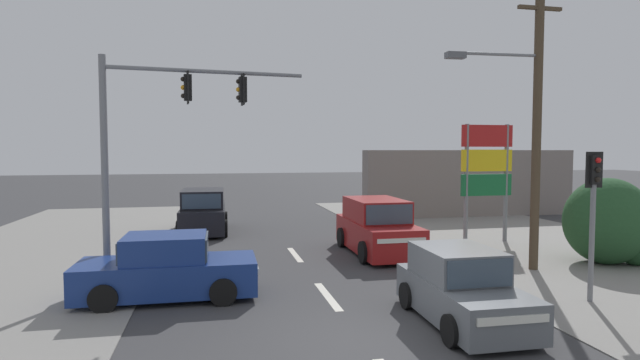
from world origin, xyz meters
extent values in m
plane|color=#3A3A3D|center=(0.00, 0.00, 0.00)|extent=(140.00, 140.00, 0.00)
cube|color=silver|center=(0.00, 3.00, 0.00)|extent=(0.20, 2.40, 0.01)
cube|color=silver|center=(0.00, 8.00, 0.00)|extent=(0.20, 2.40, 0.01)
cylinder|color=#4C3D2B|center=(6.66, 4.34, 4.42)|extent=(0.26, 0.26, 8.84)
cube|color=#4C3D2B|center=(6.66, 4.34, 7.74)|extent=(1.40, 0.12, 0.10)
cylinder|color=slate|center=(5.36, 4.39, 6.36)|extent=(2.60, 0.20, 0.09)
cube|color=#595B60|center=(4.06, 4.44, 6.29)|extent=(0.57, 0.30, 0.18)
cylinder|color=slate|center=(-5.42, 4.78, 3.00)|extent=(0.18, 0.18, 6.00)
cylinder|color=slate|center=(-2.84, 5.03, 5.70)|extent=(5.19, 0.61, 0.11)
cube|color=black|center=(-3.35, 4.98, 5.25)|extent=(0.22, 0.28, 0.68)
cube|color=black|center=(-3.35, 4.98, 5.25)|extent=(0.08, 0.44, 0.84)
sphere|color=black|center=(-3.47, 4.97, 5.47)|extent=(0.13, 0.13, 0.13)
sphere|color=orange|center=(-3.47, 4.97, 5.25)|extent=(0.13, 0.13, 0.13)
sphere|color=black|center=(-3.47, 4.97, 5.03)|extent=(0.13, 0.13, 0.13)
cube|color=black|center=(-1.90, 5.12, 5.25)|extent=(0.22, 0.28, 0.68)
cube|color=black|center=(-1.90, 5.12, 5.25)|extent=(0.08, 0.44, 0.84)
sphere|color=black|center=(-2.02, 5.11, 5.47)|extent=(0.13, 0.13, 0.13)
sphere|color=orange|center=(-2.02, 5.11, 5.25)|extent=(0.13, 0.13, 0.13)
sphere|color=black|center=(-2.02, 5.11, 5.03)|extent=(0.13, 0.13, 0.13)
cylinder|color=slate|center=(5.96, 1.22, 1.40)|extent=(0.12, 0.12, 2.80)
cube|color=black|center=(5.96, 1.22, 3.14)|extent=(0.26, 0.20, 0.68)
cube|color=black|center=(5.96, 1.22, 3.14)|extent=(0.44, 0.04, 0.84)
sphere|color=red|center=(5.97, 1.10, 3.36)|extent=(0.13, 0.13, 0.13)
sphere|color=black|center=(5.97, 1.10, 3.14)|extent=(0.13, 0.13, 0.13)
sphere|color=black|center=(5.97, 1.10, 2.92)|extent=(0.13, 0.13, 0.13)
cylinder|color=slate|center=(6.81, 8.75, 2.30)|extent=(0.16, 0.16, 4.60)
cylinder|color=slate|center=(8.51, 8.75, 2.30)|extent=(0.16, 0.16, 4.60)
cube|color=red|center=(7.66, 8.75, 4.15)|extent=(2.10, 0.14, 0.84)
cube|color=yellow|center=(7.66, 8.75, 3.20)|extent=(2.10, 0.14, 0.84)
cube|color=#196B38|center=(7.66, 8.75, 2.25)|extent=(2.10, 0.14, 0.84)
ellipsoid|color=#234C28|center=(9.42, 4.58, 1.36)|extent=(2.69, 2.42, 2.73)
ellipsoid|color=#234C28|center=(10.16, 4.18, 0.89)|extent=(1.48, 1.35, 1.77)
cube|color=gray|center=(11.00, 16.00, 1.80)|extent=(12.00, 1.00, 3.60)
cube|color=maroon|center=(2.85, 7.60, 0.64)|extent=(1.85, 4.50, 1.00)
cube|color=maroon|center=(2.85, 7.80, 1.52)|extent=(1.72, 2.70, 0.76)
cube|color=#384756|center=(2.85, 6.43, 1.52)|extent=(1.58, 0.06, 0.65)
cube|color=#384756|center=(2.85, 9.17, 1.52)|extent=(1.55, 0.06, 0.61)
cube|color=white|center=(2.84, 5.33, 0.86)|extent=(1.56, 0.04, 0.14)
cylinder|color=black|center=(3.76, 6.20, 0.36)|extent=(0.22, 0.72, 0.72)
cylinder|color=black|center=(1.92, 6.21, 0.36)|extent=(0.22, 0.72, 0.72)
cylinder|color=black|center=(3.77, 8.99, 0.36)|extent=(0.22, 0.72, 0.72)
cylinder|color=black|center=(1.93, 9.00, 0.36)|extent=(0.22, 0.72, 0.72)
cube|color=black|center=(-3.16, 13.55, 0.64)|extent=(1.96, 4.55, 1.00)
cube|color=black|center=(-3.16, 13.35, 1.52)|extent=(1.79, 2.74, 0.76)
cube|color=#384756|center=(-3.12, 14.72, 1.52)|extent=(1.58, 0.10, 0.65)
cube|color=#384756|center=(-3.20, 11.98, 1.52)|extent=(1.55, 0.10, 0.61)
cube|color=white|center=(-3.10, 15.82, 0.86)|extent=(1.56, 0.08, 0.14)
cylinder|color=black|center=(-4.04, 14.96, 0.36)|extent=(0.24, 0.73, 0.72)
cylinder|color=black|center=(-2.20, 14.92, 0.36)|extent=(0.24, 0.73, 0.72)
cylinder|color=black|center=(-4.11, 12.18, 0.36)|extent=(0.24, 0.73, 0.72)
cylinder|color=black|center=(-2.27, 12.13, 0.36)|extent=(0.24, 0.73, 0.72)
cube|color=slate|center=(2.32, 0.54, 0.51)|extent=(1.66, 3.63, 0.76)
cube|color=slate|center=(2.32, 0.84, 1.21)|extent=(1.51, 1.93, 0.64)
cube|color=#384756|center=(2.30, -0.13, 1.21)|extent=(1.36, 0.08, 0.54)
cube|color=#384756|center=(2.34, 1.81, 1.21)|extent=(1.33, 0.08, 0.51)
cube|color=white|center=(2.28, -1.28, 0.68)|extent=(1.36, 0.06, 0.14)
cylinder|color=black|center=(3.10, -0.59, 0.30)|extent=(0.19, 0.60, 0.60)
cylinder|color=black|center=(1.50, -0.56, 0.30)|extent=(0.19, 0.60, 0.60)
cylinder|color=black|center=(3.14, 1.65, 0.30)|extent=(0.19, 0.60, 0.60)
cylinder|color=black|center=(1.54, 1.67, 0.30)|extent=(0.19, 0.60, 0.60)
cube|color=navy|center=(-3.82, 3.65, 0.54)|extent=(4.22, 1.75, 0.80)
cube|color=navy|center=(-3.87, 3.65, 1.25)|extent=(1.92, 1.58, 0.62)
cube|color=#384756|center=(-2.90, 3.63, 1.25)|extent=(0.08, 1.44, 0.53)
cube|color=#384756|center=(-4.84, 3.66, 1.25)|extent=(0.08, 1.40, 0.50)
cube|color=white|center=(-1.70, 3.62, 0.72)|extent=(0.06, 1.45, 0.14)
cylinder|color=black|center=(-2.51, 4.48, 0.32)|extent=(0.64, 0.20, 0.64)
cylinder|color=black|center=(-2.53, 2.78, 0.32)|extent=(0.64, 0.20, 0.64)
cylinder|color=black|center=(-5.11, 4.51, 0.32)|extent=(0.64, 0.20, 0.64)
cylinder|color=black|center=(-5.14, 2.81, 0.32)|extent=(0.64, 0.20, 0.64)
camera|label=1|loc=(-2.73, -8.78, 3.59)|focal=28.00mm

